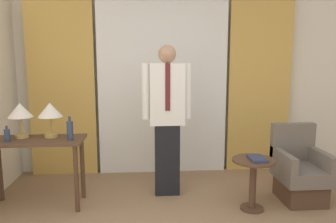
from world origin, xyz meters
TOP-DOWN VIEW (x-y plane):
  - wall_back at (0.00, 2.77)m, footprint 10.00×0.06m
  - curtain_sheer_center at (0.00, 2.64)m, footprint 1.82×0.06m
  - curtain_drape_left at (-1.40, 2.64)m, footprint 0.91×0.06m
  - curtain_drape_right at (1.40, 2.64)m, footprint 0.91×0.06m
  - desk at (-1.47, 1.59)m, footprint 1.06×0.48m
  - table_lamp_left at (-1.63, 1.68)m, footprint 0.27×0.27m
  - table_lamp_right at (-1.31, 1.68)m, footprint 0.27×0.27m
  - bottle_near_edge at (-1.72, 1.50)m, footprint 0.06×0.06m
  - bottle_by_lamp at (-1.07, 1.53)m, footprint 0.07×0.07m
  - person at (-0.00, 1.81)m, footprint 0.59×0.21m
  - armchair at (1.53, 1.54)m, footprint 0.52×0.61m
  - side_table at (0.90, 1.32)m, footprint 0.46×0.46m
  - book at (0.92, 1.29)m, footprint 0.16×0.24m

SIDE VIEW (x-z plane):
  - armchair at x=1.53m, z-range -0.11..0.76m
  - side_table at x=0.90m, z-range 0.10..0.67m
  - book at x=0.92m, z-range 0.57..0.60m
  - desk at x=-1.47m, z-range 0.24..1.01m
  - bottle_near_edge at x=-1.72m, z-range 0.75..0.93m
  - bottle_by_lamp at x=-1.07m, z-range 0.75..1.01m
  - person at x=0.00m, z-range 0.09..1.89m
  - table_lamp_left at x=-1.63m, z-range 0.86..1.25m
  - table_lamp_right at x=-1.31m, z-range 0.86..1.25m
  - curtain_sheer_center at x=0.00m, z-range 0.00..2.58m
  - curtain_drape_left at x=-1.40m, z-range 0.00..2.58m
  - curtain_drape_right at x=1.40m, z-range 0.00..2.58m
  - wall_back at x=0.00m, z-range 0.00..2.70m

